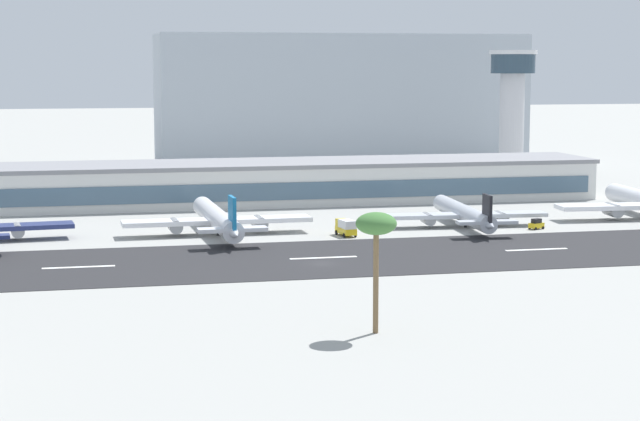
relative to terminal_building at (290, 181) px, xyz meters
name	(u,v)px	position (x,y,z in m)	size (l,w,h in m)	color
ground_plane	(322,264)	(-11.40, -86.26, -5.06)	(1400.00, 1400.00, 0.00)	#9E9E99
runway_strip	(315,258)	(-11.40, -80.74, -5.02)	(800.00, 37.59, 0.08)	#262628
runway_centreline_dash_3	(79,267)	(-51.85, -80.74, -4.97)	(12.00, 1.20, 0.01)	white
runway_centreline_dash_4	(323,258)	(-9.88, -80.74, -4.97)	(12.00, 1.20, 0.01)	white
runway_centreline_dash_5	(537,249)	(30.12, -80.74, -4.97)	(12.00, 1.20, 0.01)	white
terminal_building	(290,181)	(0.00, 0.00, 0.00)	(152.67, 25.65, 10.10)	silver
control_tower	(512,100)	(74.03, 39.35, 18.41)	(13.91, 13.91, 37.78)	silver
distant_hotel_block	(340,101)	(34.74, 90.60, 16.64)	(119.80, 33.06, 43.38)	#A8B2BC
airliner_blue_tail_gate_1	(218,220)	(-24.41, -50.23, -1.97)	(37.88, 46.44, 9.69)	silver
airliner_black_tail_gate_2	(465,214)	(27.22, -50.67, -2.33)	(35.06, 41.05, 8.57)	silver
service_box_truck_0	(346,227)	(0.13, -56.63, -3.27)	(3.33, 6.26, 3.25)	gold
service_baggage_tug_1	(536,224)	(40.57, -56.53, -4.01)	(3.58, 2.93, 2.20)	gold
palm_tree_0	(376,228)	(-15.64, -135.89, 8.35)	(5.17, 5.17, 15.40)	brown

